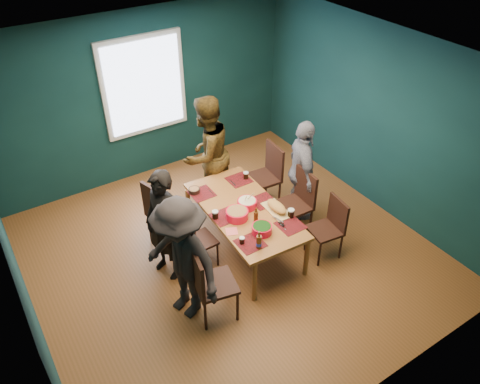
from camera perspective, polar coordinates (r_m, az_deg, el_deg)
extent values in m
cube|color=brown|center=(6.49, -1.26, -7.45)|extent=(5.00, 5.00, 0.01)
cube|color=silver|center=(5.02, -1.68, 15.47)|extent=(5.00, 5.00, 0.01)
cube|color=#103435|center=(5.09, -26.28, -6.24)|extent=(0.01, 5.00, 2.70)
cube|color=#103435|center=(7.08, 16.23, 8.56)|extent=(0.01, 5.00, 2.70)
cube|color=#103435|center=(7.62, -11.57, 11.30)|extent=(5.00, 0.01, 2.70)
cube|color=#103435|center=(4.24, 17.16, -13.53)|extent=(5.00, 0.01, 2.70)
cube|color=beige|center=(7.52, -11.66, 12.60)|extent=(1.35, 0.06, 1.55)
cube|color=#975B2D|center=(6.12, 0.51, -2.24)|extent=(1.01, 1.87, 0.05)
cylinder|color=#975B2D|center=(5.68, 1.78, -10.82)|extent=(0.06, 0.06, 0.65)
cylinder|color=#975B2D|center=(6.04, 8.14, -7.68)|extent=(0.06, 0.06, 0.65)
cylinder|color=#975B2D|center=(6.75, -6.29, -1.95)|extent=(0.06, 0.06, 0.65)
cylinder|color=#975B2D|center=(7.06, -0.53, 0.23)|extent=(0.06, 0.06, 0.65)
cube|color=black|center=(6.43, -8.69, -2.51)|extent=(0.58, 0.58, 0.04)
cube|color=black|center=(6.16, -10.35, -1.43)|extent=(0.17, 0.46, 0.51)
cylinder|color=black|center=(6.38, -8.59, -5.90)|extent=(0.04, 0.04, 0.47)
cylinder|color=black|center=(6.58, -6.05, -4.16)|extent=(0.04, 0.04, 0.47)
cylinder|color=black|center=(6.62, -10.91, -4.36)|extent=(0.04, 0.04, 0.47)
cylinder|color=black|center=(6.81, -8.39, -2.73)|extent=(0.04, 0.04, 0.47)
cube|color=black|center=(6.10, -4.87, -5.93)|extent=(0.38, 0.38, 0.04)
cube|color=black|center=(5.89, -6.39, -4.94)|extent=(0.04, 0.37, 0.41)
cylinder|color=black|center=(6.08, -5.31, -8.78)|extent=(0.03, 0.03, 0.38)
cylinder|color=black|center=(6.19, -2.74, -7.63)|extent=(0.03, 0.03, 0.38)
cylinder|color=black|center=(6.29, -6.77, -7.06)|extent=(0.03, 0.03, 0.38)
cylinder|color=black|center=(6.40, -4.26, -5.98)|extent=(0.03, 0.03, 0.38)
cube|color=black|center=(5.43, -3.00, -11.16)|extent=(0.54, 0.54, 0.04)
cube|color=black|center=(5.20, -5.25, -9.72)|extent=(0.14, 0.45, 0.49)
cylinder|color=black|center=(5.47, -4.23, -14.87)|extent=(0.03, 0.03, 0.46)
cylinder|color=black|center=(5.54, -0.30, -13.79)|extent=(0.03, 0.03, 0.46)
cylinder|color=black|center=(5.71, -5.43, -12.02)|extent=(0.03, 0.03, 0.46)
cylinder|color=black|center=(5.78, -1.69, -11.04)|extent=(0.03, 0.03, 0.46)
cube|color=black|center=(7.04, 2.74, 1.65)|extent=(0.49, 0.49, 0.04)
cube|color=black|center=(6.98, 4.25, 3.92)|extent=(0.08, 0.46, 0.50)
cylinder|color=black|center=(6.97, 2.12, -1.31)|extent=(0.03, 0.03, 0.46)
cylinder|color=black|center=(7.14, 4.82, -0.40)|extent=(0.03, 0.03, 0.46)
cylinder|color=black|center=(7.24, 0.57, 0.35)|extent=(0.03, 0.03, 0.46)
cylinder|color=black|center=(7.40, 3.21, 1.19)|extent=(0.03, 0.03, 0.46)
cube|color=black|center=(6.54, 6.45, -1.71)|extent=(0.46, 0.46, 0.04)
cube|color=black|center=(6.49, 8.04, 0.69)|extent=(0.06, 0.45, 0.49)
cylinder|color=black|center=(6.49, 5.92, -4.86)|extent=(0.03, 0.03, 0.46)
cylinder|color=black|center=(6.68, 8.59, -3.74)|extent=(0.03, 0.03, 0.46)
cylinder|color=black|center=(6.73, 4.04, -3.04)|extent=(0.03, 0.03, 0.46)
cylinder|color=black|center=(6.91, 6.67, -2.01)|extent=(0.03, 0.03, 0.46)
cube|color=black|center=(6.29, 10.29, -4.63)|extent=(0.44, 0.44, 0.04)
cube|color=black|center=(6.23, 11.87, -2.52)|extent=(0.09, 0.39, 0.43)
cylinder|color=black|center=(6.26, 9.66, -7.50)|extent=(0.03, 0.03, 0.40)
cylinder|color=black|center=(6.42, 12.17, -6.54)|extent=(0.03, 0.03, 0.40)
cylinder|color=black|center=(6.46, 8.02, -5.67)|extent=(0.03, 0.03, 0.40)
cylinder|color=black|center=(6.61, 10.49, -4.79)|extent=(0.03, 0.03, 0.40)
imported|color=black|center=(5.79, -9.22, -4.13)|extent=(0.54, 0.65, 1.54)
imported|color=black|center=(6.86, -4.13, 4.63)|extent=(1.03, 0.91, 1.78)
imported|color=silver|center=(6.71, 7.56, 2.50)|extent=(0.72, 0.99, 1.56)
imported|color=black|center=(5.27, -7.13, -8.24)|extent=(0.90, 1.19, 1.63)
cylinder|color=red|center=(5.92, -0.36, -2.74)|extent=(0.29, 0.29, 0.12)
cylinder|color=olive|center=(5.89, -0.36, -2.34)|extent=(0.25, 0.25, 0.02)
cylinder|color=red|center=(6.11, 0.87, -1.42)|extent=(0.26, 0.26, 0.10)
cylinder|color=beige|center=(6.08, 0.87, -1.07)|extent=(0.22, 0.22, 0.02)
cylinder|color=tan|center=(6.07, 1.14, -0.67)|extent=(0.07, 0.14, 0.20)
cylinder|color=tan|center=(6.05, 0.67, -0.86)|extent=(0.06, 0.14, 0.20)
cylinder|color=red|center=(5.72, 2.67, -4.56)|extent=(0.25, 0.25, 0.10)
cylinder|color=#194511|center=(5.69, 2.69, -4.20)|extent=(0.22, 0.22, 0.02)
cube|color=tan|center=(6.09, 4.47, -2.22)|extent=(0.24, 0.45, 0.02)
ellipsoid|color=#C88348|center=(6.05, 4.50, -1.77)|extent=(0.18, 0.36, 0.10)
cube|color=silver|center=(5.92, 4.67, -3.34)|extent=(0.06, 0.18, 0.00)
cylinder|color=black|center=(5.85, 5.07, -3.90)|extent=(0.04, 0.10, 0.02)
sphere|color=#226116|center=(5.99, 5.06, -2.21)|extent=(0.03, 0.03, 0.03)
sphere|color=#226116|center=(6.05, 4.50, -1.73)|extent=(0.03, 0.03, 0.03)
sphere|color=#226116|center=(6.11, 3.96, -1.26)|extent=(0.03, 0.03, 0.03)
cylinder|color=black|center=(6.40, -5.61, 0.18)|extent=(0.16, 0.16, 0.06)
cylinder|color=olive|center=(6.39, -5.62, 0.37)|extent=(0.13, 0.13, 0.02)
cylinder|color=#49250D|center=(5.49, 2.32, -6.12)|extent=(0.06, 0.06, 0.18)
cylinder|color=#49250D|center=(5.40, 2.36, -5.14)|extent=(0.03, 0.03, 0.07)
cylinder|color=#1935AF|center=(5.51, 2.32, -6.35)|extent=(0.07, 0.07, 0.04)
cylinder|color=#49250D|center=(5.85, 1.96, -3.05)|extent=(0.06, 0.06, 0.16)
cylinder|color=#49250D|center=(5.79, 1.98, -2.21)|extent=(0.02, 0.02, 0.06)
cylinder|color=black|center=(5.57, 0.24, -5.94)|extent=(0.06, 0.06, 0.09)
cylinder|color=silver|center=(5.54, 0.24, -5.63)|extent=(0.07, 0.07, 0.01)
cylinder|color=black|center=(5.97, 6.22, -2.60)|extent=(0.08, 0.08, 0.11)
cylinder|color=silver|center=(5.94, 6.25, -2.21)|extent=(0.09, 0.09, 0.02)
cylinder|color=black|center=(6.64, 0.72, 2.03)|extent=(0.07, 0.07, 0.10)
cylinder|color=silver|center=(6.61, 0.72, 2.35)|extent=(0.07, 0.07, 0.02)
cylinder|color=black|center=(5.93, -3.04, -2.80)|extent=(0.08, 0.08, 0.11)
cylinder|color=silver|center=(5.90, -3.05, -2.42)|extent=(0.08, 0.08, 0.02)
cube|color=#E25F61|center=(6.24, 2.98, -1.10)|extent=(0.20, 0.20, 0.00)
cube|color=#E25F61|center=(5.76, -1.02, -4.82)|extent=(0.19, 0.19, 0.00)
cube|color=#E25F61|center=(5.85, 6.77, -4.39)|extent=(0.14, 0.14, 0.00)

